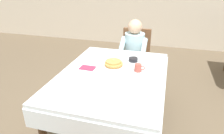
{
  "coord_description": "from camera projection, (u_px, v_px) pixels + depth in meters",
  "views": [
    {
      "loc": [
        0.52,
        -1.86,
        1.7
      ],
      "look_at": [
        -0.02,
        0.05,
        0.79
      ],
      "focal_mm": 32.35,
      "sensor_mm": 36.0,
      "label": 1
    }
  ],
  "objects": [
    {
      "name": "knife_right_of_plate",
      "position": [
        129.0,
        69.0,
        2.25
      ],
      "size": [
        0.02,
        0.2,
        0.0
      ],
      "primitive_type": "cube",
      "rotation": [
        0.0,
        0.0,
        1.61
      ],
      "color": "silver",
      "rests_on": "dining_table_main"
    },
    {
      "name": "napkin_folded",
      "position": [
        88.0,
        68.0,
        2.28
      ],
      "size": [
        0.17,
        0.12,
        0.01
      ],
      "primitive_type": "cube",
      "rotation": [
        0.0,
        0.0,
        -0.02
      ],
      "color": "#8C2D4C",
      "rests_on": "dining_table_main"
    },
    {
      "name": "diner_person",
      "position": [
        134.0,
        49.0,
        3.06
      ],
      "size": [
        0.4,
        0.43,
        1.12
      ],
      "rotation": [
        0.0,
        0.0,
        3.14
      ],
      "color": "silver",
      "rests_on": "ground"
    },
    {
      "name": "cup_coffee",
      "position": [
        138.0,
        68.0,
        2.18
      ],
      "size": [
        0.11,
        0.08,
        0.08
      ],
      "color": "#B24C42",
      "rests_on": "dining_table_main"
    },
    {
      "name": "syrup_pitcher",
      "position": [
        95.0,
        58.0,
        2.44
      ],
      "size": [
        0.08,
        0.08,
        0.07
      ],
      "color": "silver",
      "rests_on": "dining_table_main"
    },
    {
      "name": "chair_diner",
      "position": [
        135.0,
        54.0,
        3.26
      ],
      "size": [
        0.44,
        0.45,
        0.93
      ],
      "rotation": [
        0.0,
        0.0,
        3.14
      ],
      "color": "brown",
      "rests_on": "ground"
    },
    {
      "name": "spoon_near_edge",
      "position": [
        100.0,
        79.0,
        2.03
      ],
      "size": [
        0.15,
        0.04,
        0.0
      ],
      "primitive_type": "cube",
      "rotation": [
        0.0,
        0.0,
        -0.18
      ],
      "color": "silver",
      "rests_on": "dining_table_main"
    },
    {
      "name": "ground_plane",
      "position": [
        112.0,
        127.0,
        2.47
      ],
      "size": [
        14.0,
        14.0,
        0.0
      ],
      "primitive_type": "plane",
      "color": "brown"
    },
    {
      "name": "dining_table_main",
      "position": [
        112.0,
        81.0,
        2.19
      ],
      "size": [
        1.12,
        1.52,
        0.74
      ],
      "color": "silver",
      "rests_on": "ground"
    },
    {
      "name": "bowl_butter",
      "position": [
        133.0,
        60.0,
        2.45
      ],
      "size": [
        0.11,
        0.11,
        0.04
      ],
      "primitive_type": "cylinder",
      "color": "black",
      "rests_on": "dining_table_main"
    },
    {
      "name": "breakfast_stack",
      "position": [
        114.0,
        63.0,
        2.3
      ],
      "size": [
        0.21,
        0.21,
        0.07
      ],
      "color": "tan",
      "rests_on": "plate_breakfast"
    },
    {
      "name": "fork_left_of_plate",
      "position": [
        97.0,
        65.0,
        2.34
      ],
      "size": [
        0.02,
        0.18,
        0.0
      ],
      "primitive_type": "cube",
      "rotation": [
        0.0,
        0.0,
        1.56
      ],
      "color": "silver",
      "rests_on": "dining_table_main"
    },
    {
      "name": "plate_breakfast",
      "position": [
        113.0,
        66.0,
        2.31
      ],
      "size": [
        0.28,
        0.28,
        0.02
      ],
      "primitive_type": "cylinder",
      "color": "white",
      "rests_on": "dining_table_main"
    }
  ]
}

